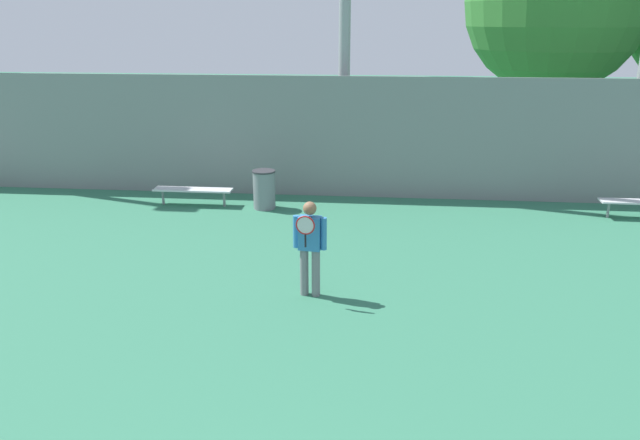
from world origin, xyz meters
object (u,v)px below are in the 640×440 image
(tennis_player, at_px, (310,243))
(bench_courtside_near, at_px, (193,190))
(trash_bin, at_px, (264,189))
(tree_green_broad, at_px, (557,2))

(tennis_player, xyz_separation_m, bench_courtside_near, (-3.48, 4.95, -0.54))
(tennis_player, height_order, trash_bin, tennis_player)
(tennis_player, bearing_deg, tree_green_broad, 68.00)
(trash_bin, height_order, tree_green_broad, tree_green_broad)
(tennis_player, xyz_separation_m, tree_green_broad, (6.14, 10.67, 3.95))
(tree_green_broad, bearing_deg, bench_courtside_near, -149.25)
(bench_courtside_near, height_order, tree_green_broad, tree_green_broad)
(tennis_player, relative_size, bench_courtside_near, 0.84)
(bench_courtside_near, bearing_deg, tree_green_broad, 30.75)
(trash_bin, distance_m, tree_green_broad, 10.69)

